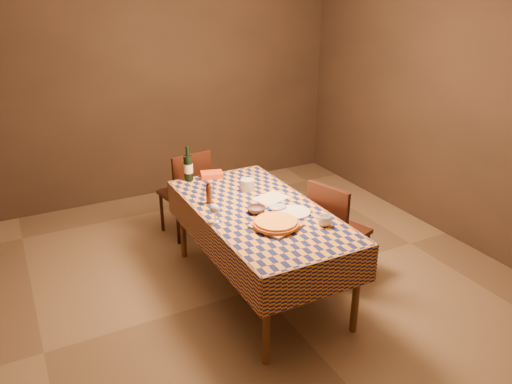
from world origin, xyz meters
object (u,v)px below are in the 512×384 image
at_px(wine_bottle, 188,168).
at_px(dining_table, 259,217).
at_px(cutting_board, 276,226).
at_px(pizza, 276,223).
at_px(bowl, 256,210).
at_px(chair_far, 188,190).
at_px(white_plate, 294,212).
at_px(chair_right, 334,227).

bearing_deg(wine_bottle, dining_table, -71.85).
relative_size(cutting_board, pizza, 0.74).
height_order(pizza, bowl, pizza).
bearing_deg(wine_bottle, cutting_board, -78.52).
bearing_deg(cutting_board, chair_far, 95.12).
bearing_deg(dining_table, white_plate, -42.76).
xyz_separation_m(cutting_board, chair_far, (-0.14, 1.56, -0.26)).
distance_m(cutting_board, wine_bottle, 1.23).
xyz_separation_m(white_plate, chair_far, (-0.39, 1.41, -0.25)).
xyz_separation_m(bowl, wine_bottle, (-0.23, 0.91, 0.10)).
bearing_deg(chair_far, bowl, -84.17).
bearing_deg(chair_far, wine_bottle, -106.28).
xyz_separation_m(chair_far, chair_right, (0.83, -1.37, 0.00)).
xyz_separation_m(dining_table, chair_right, (0.65, -0.16, -0.17)).
distance_m(dining_table, chair_far, 1.24).
height_order(wine_bottle, chair_right, wine_bottle).
height_order(dining_table, white_plate, white_plate).
bearing_deg(bowl, dining_table, 45.18).
distance_m(wine_bottle, white_plate, 1.17).
bearing_deg(chair_right, chair_far, 121.14).
bearing_deg(wine_bottle, chair_right, -47.41).
relative_size(chair_far, chair_right, 1.00).
bearing_deg(pizza, dining_table, 83.82).
bearing_deg(dining_table, bowl, -134.82).
height_order(bowl, white_plate, bowl).
relative_size(cutting_board, chair_right, 0.33).
bearing_deg(chair_right, wine_bottle, 132.59).
distance_m(pizza, white_plate, 0.29).
relative_size(bowl, white_plate, 0.57).
height_order(dining_table, chair_right, chair_right).
distance_m(pizza, wine_bottle, 1.23).
bearing_deg(wine_bottle, chair_far, 73.72).
bearing_deg(cutting_board, chair_right, 15.04).
height_order(wine_bottle, white_plate, wine_bottle).
xyz_separation_m(bowl, white_plate, (0.26, -0.15, -0.02)).
xyz_separation_m(pizza, chair_right, (0.69, 0.19, -0.28)).
relative_size(wine_bottle, white_plate, 1.29).
xyz_separation_m(dining_table, white_plate, (0.21, -0.20, 0.08)).
height_order(pizza, chair_far, chair_far).
relative_size(bowl, chair_far, 0.16).
relative_size(pizza, chair_far, 0.44).
xyz_separation_m(bowl, chair_right, (0.70, -0.11, -0.27)).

